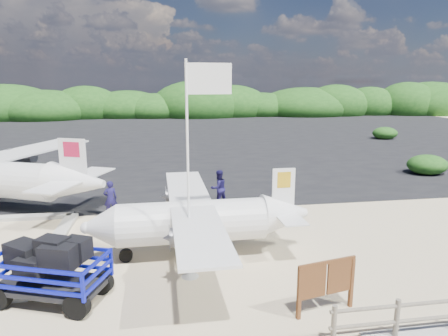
% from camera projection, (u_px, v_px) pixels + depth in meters
% --- Properties ---
extents(ground, '(160.00, 160.00, 0.00)m').
position_uv_depth(ground, '(183.00, 259.00, 13.20)').
color(ground, beige).
extents(asphalt_apron, '(90.00, 50.00, 0.04)m').
position_uv_depth(asphalt_apron, '(166.00, 137.00, 42.15)').
color(asphalt_apron, '#B2B2B2').
rests_on(asphalt_apron, ground).
extents(vegetation_band, '(124.00, 8.00, 4.40)m').
position_uv_depth(vegetation_band, '(164.00, 117.00, 66.27)').
color(vegetation_band, '#B2B2B2').
rests_on(vegetation_band, ground).
extents(baggage_cart, '(3.53, 2.75, 1.55)m').
position_uv_depth(baggage_cart, '(53.00, 300.00, 10.69)').
color(baggage_cart, '#0C14C2').
rests_on(baggage_cart, ground).
extents(flagpole, '(1.30, 0.62, 6.35)m').
position_uv_depth(flagpole, '(190.00, 276.00, 12.01)').
color(flagpole, white).
rests_on(flagpole, ground).
extents(signboard, '(1.76, 0.53, 1.45)m').
position_uv_depth(signboard, '(325.00, 312.00, 10.14)').
color(signboard, brown).
rests_on(signboard, ground).
extents(crew_a, '(0.64, 0.50, 1.57)m').
position_uv_depth(crew_a, '(110.00, 198.00, 17.27)').
color(crew_a, '#151142').
rests_on(crew_a, ground).
extents(crew_b, '(1.02, 0.93, 1.72)m').
position_uv_depth(crew_b, '(219.00, 188.00, 18.71)').
color(crew_b, '#151142').
rests_on(crew_b, ground).
extents(aircraft_large, '(19.10, 19.10, 4.36)m').
position_uv_depth(aircraft_large, '(292.00, 141.00, 39.20)').
color(aircraft_large, '#B2B2B2').
rests_on(aircraft_large, ground).
extents(aircraft_small, '(7.80, 7.80, 2.79)m').
position_uv_depth(aircraft_small, '(64.00, 131.00, 47.58)').
color(aircraft_small, '#B2B2B2').
rests_on(aircraft_small, ground).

